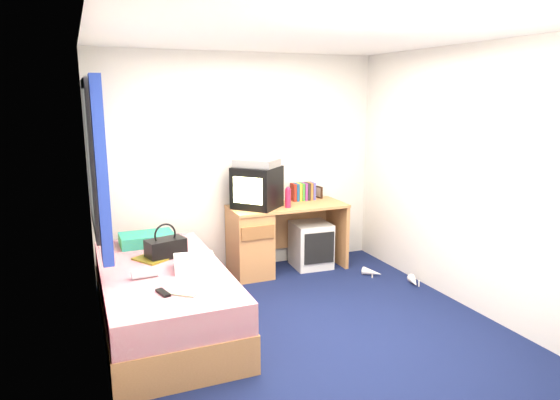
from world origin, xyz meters
name	(u,v)px	position (x,y,z in m)	size (l,w,h in m)	color
ground	(306,329)	(0.00, 0.00, 0.00)	(3.40, 3.40, 0.00)	#0C1438
room_shell	(308,159)	(0.00, 0.00, 1.45)	(3.40, 3.40, 3.40)	white
bed	(164,298)	(-1.10, 0.48, 0.27)	(1.01, 2.00, 0.54)	tan
pillow	(147,239)	(-1.13, 1.20, 0.59)	(0.50, 0.32, 0.11)	#18729F
desk	(264,237)	(0.17, 1.44, 0.41)	(1.30, 0.55, 0.75)	tan
storage_cube	(311,245)	(0.73, 1.41, 0.26)	(0.41, 0.41, 0.52)	silver
crt_tv	(257,187)	(0.09, 1.44, 0.97)	(0.61, 0.61, 0.45)	black
vcr	(257,163)	(0.09, 1.44, 1.24)	(0.43, 0.31, 0.08)	#AAAAAC
book_row	(303,192)	(0.71, 1.60, 0.85)	(0.27, 0.13, 0.20)	maroon
picture_frame	(319,192)	(0.94, 1.63, 0.82)	(0.02, 0.12, 0.14)	black
pink_water_bottle	(288,198)	(0.40, 1.30, 0.85)	(0.06, 0.06, 0.20)	red
aerosol_can	(278,197)	(0.35, 1.48, 0.83)	(0.05, 0.05, 0.16)	silver
handbag	(166,247)	(-1.02, 0.75, 0.63)	(0.37, 0.27, 0.31)	black
towel	(194,263)	(-0.86, 0.34, 0.59)	(0.33, 0.27, 0.11)	white
magazine	(151,259)	(-1.16, 0.73, 0.55)	(0.21, 0.28, 0.01)	gold
water_bottle	(145,274)	(-1.27, 0.30, 0.58)	(0.07, 0.07, 0.20)	silver
colour_swatch_fan	(181,294)	(-1.07, -0.15, 0.55)	(0.22, 0.06, 0.01)	gold
remote_control	(163,293)	(-1.19, -0.09, 0.55)	(0.05, 0.16, 0.02)	black
window_assembly	(95,160)	(-1.55, 0.90, 1.42)	(0.11, 1.42, 1.40)	silver
white_heels	(393,277)	(1.34, 0.66, 0.04)	(0.43, 0.63, 0.09)	silver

